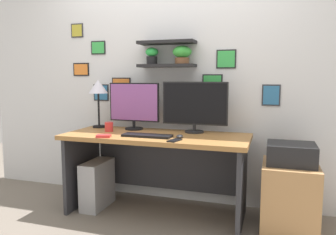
# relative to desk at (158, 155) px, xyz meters

# --- Properties ---
(ground_plane) EXTENTS (8.00, 8.00, 0.00)m
(ground_plane) POSITION_rel_desk_xyz_m (0.00, -0.06, -0.54)
(ground_plane) COLOR #70665B
(back_wall_assembly) EXTENTS (4.40, 0.24, 2.70)m
(back_wall_assembly) POSITION_rel_desk_xyz_m (-0.00, 0.38, 0.81)
(back_wall_assembly) COLOR silver
(back_wall_assembly) RESTS_ON ground
(desk) EXTENTS (1.68, 0.68, 0.75)m
(desk) POSITION_rel_desk_xyz_m (0.00, 0.00, 0.00)
(desk) COLOR #9E6B38
(desk) RESTS_ON ground
(monitor_left) EXTENTS (0.52, 0.18, 0.46)m
(monitor_left) POSITION_rel_desk_xyz_m (-0.31, 0.16, 0.46)
(monitor_left) COLOR black
(monitor_left) RESTS_ON desk
(monitor_right) EXTENTS (0.62, 0.18, 0.48)m
(monitor_right) POSITION_rel_desk_xyz_m (0.31, 0.16, 0.46)
(monitor_right) COLOR black
(monitor_right) RESTS_ON desk
(keyboard) EXTENTS (0.44, 0.14, 0.02)m
(keyboard) POSITION_rel_desk_xyz_m (-0.03, -0.19, 0.22)
(keyboard) COLOR black
(keyboard) RESTS_ON desk
(computer_mouse) EXTENTS (0.06, 0.09, 0.03)m
(computer_mouse) POSITION_rel_desk_xyz_m (0.26, -0.17, 0.22)
(computer_mouse) COLOR black
(computer_mouse) RESTS_ON desk
(desk_lamp) EXTENTS (0.20, 0.20, 0.50)m
(desk_lamp) POSITION_rel_desk_xyz_m (-0.71, 0.16, 0.61)
(desk_lamp) COLOR black
(desk_lamp) RESTS_ON desk
(cell_phone) EXTENTS (0.10, 0.15, 0.01)m
(cell_phone) POSITION_rel_desk_xyz_m (0.25, -0.31, 0.21)
(cell_phone) COLOR black
(cell_phone) RESTS_ON desk
(coffee_mug) EXTENTS (0.08, 0.08, 0.09)m
(coffee_mug) POSITION_rel_desk_xyz_m (-0.49, -0.03, 0.25)
(coffee_mug) COLOR red
(coffee_mug) RESTS_ON desk
(scissors_tray) EXTENTS (0.14, 0.11, 0.02)m
(scissors_tray) POSITION_rel_desk_xyz_m (-0.38, -0.34, 0.22)
(scissors_tray) COLOR red
(scissors_tray) RESTS_ON desk
(drawer_cabinet) EXTENTS (0.44, 0.50, 0.56)m
(drawer_cabinet) POSITION_rel_desk_xyz_m (1.17, -0.03, -0.26)
(drawer_cabinet) COLOR tan
(drawer_cabinet) RESTS_ON ground
(printer) EXTENTS (0.38, 0.34, 0.17)m
(printer) POSITION_rel_desk_xyz_m (1.17, -0.03, 0.11)
(printer) COLOR black
(printer) RESTS_ON drawer_cabinet
(computer_tower_left) EXTENTS (0.18, 0.40, 0.46)m
(computer_tower_left) POSITION_rel_desk_xyz_m (-0.60, -0.09, -0.31)
(computer_tower_left) COLOR #99999E
(computer_tower_left) RESTS_ON ground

